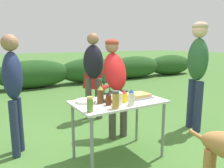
# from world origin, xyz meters

# --- Properties ---
(ground_plane) EXTENTS (60.00, 60.00, 0.00)m
(ground_plane) POSITION_xyz_m (0.00, 0.00, 0.00)
(ground_plane) COLOR #477533
(shrub_hedge) EXTENTS (14.40, 0.90, 0.89)m
(shrub_hedge) POSITION_xyz_m (0.00, 5.06, 0.45)
(shrub_hedge) COLOR #234C1E
(shrub_hedge) RESTS_ON ground
(folding_table) EXTENTS (1.10, 0.64, 0.74)m
(folding_table) POSITION_xyz_m (0.00, 0.00, 0.66)
(folding_table) COLOR silver
(folding_table) RESTS_ON ground
(food_tray) EXTENTS (0.36, 0.24, 0.06)m
(food_tray) POSITION_xyz_m (0.27, 0.00, 0.77)
(food_tray) COLOR #9E9EA3
(food_tray) RESTS_ON folding_table
(plate_stack) EXTENTS (0.25, 0.25, 0.03)m
(plate_stack) POSITION_xyz_m (-0.36, 0.15, 0.75)
(plate_stack) COLOR white
(plate_stack) RESTS_ON folding_table
(mixing_bowl) EXTENTS (0.25, 0.25, 0.07)m
(mixing_bowl) POSITION_xyz_m (-0.07, 0.06, 0.78)
(mixing_bowl) COLOR #ADBC99
(mixing_bowl) RESTS_ON folding_table
(paper_cup_stack) EXTENTS (0.08, 0.08, 0.15)m
(paper_cup_stack) POSITION_xyz_m (-0.10, -0.16, 0.81)
(paper_cup_stack) COLOR white
(paper_cup_stack) RESTS_ON folding_table
(mayo_bottle) EXTENTS (0.08, 0.08, 0.18)m
(mayo_bottle) POSITION_xyz_m (0.02, -0.23, 0.83)
(mayo_bottle) COLOR silver
(mayo_bottle) RESTS_ON folding_table
(spice_jar) EXTENTS (0.08, 0.08, 0.19)m
(spice_jar) POSITION_xyz_m (-0.19, -0.25, 0.83)
(spice_jar) COLOR #B2893D
(spice_jar) RESTS_ON folding_table
(beer_bottle) EXTENTS (0.08, 0.08, 0.21)m
(beer_bottle) POSITION_xyz_m (-0.24, 0.02, 0.84)
(beer_bottle) COLOR brown
(beer_bottle) RESTS_ON folding_table
(relish_jar) EXTENTS (0.06, 0.06, 0.16)m
(relish_jar) POSITION_xyz_m (-0.48, -0.21, 0.82)
(relish_jar) COLOR olive
(relish_jar) RESTS_ON folding_table
(bbq_sauce_bottle) EXTENTS (0.06, 0.06, 0.15)m
(bbq_sauce_bottle) POSITION_xyz_m (-0.19, -0.09, 0.81)
(bbq_sauce_bottle) COLOR #562314
(bbq_sauce_bottle) RESTS_ON folding_table
(mustard_bottle) EXTENTS (0.07, 0.07, 0.14)m
(mustard_bottle) POSITION_xyz_m (0.02, -0.09, 0.81)
(mustard_bottle) COLOR yellow
(mustard_bottle) RESTS_ON folding_table
(standing_person_in_olive_jacket) EXTENTS (0.39, 0.49, 1.49)m
(standing_person_in_olive_jacket) POSITION_xyz_m (0.33, 0.63, 0.93)
(standing_person_in_olive_jacket) COLOR #4C473D
(standing_person_in_olive_jacket) RESTS_ON ground
(standing_person_in_red_jacket) EXTENTS (0.34, 0.38, 1.53)m
(standing_person_in_red_jacket) POSITION_xyz_m (-1.07, 0.74, 0.93)
(standing_person_in_red_jacket) COLOR #232D4C
(standing_person_in_red_jacket) RESTS_ON ground
(standing_person_in_navy_coat) EXTENTS (0.45, 0.43, 1.61)m
(standing_person_in_navy_coat) POSITION_xyz_m (0.38, 1.47, 0.97)
(standing_person_in_navy_coat) COLOR #4C473D
(standing_person_in_navy_coat) RESTS_ON ground
(standing_person_in_dark_puffer) EXTENTS (0.39, 0.46, 1.75)m
(standing_person_in_dark_puffer) POSITION_xyz_m (1.58, 0.14, 1.09)
(standing_person_in_dark_puffer) COLOR #232D4C
(standing_person_in_dark_puffer) RESTS_ON ground
(camp_chair_green_behind_table) EXTENTS (0.75, 0.71, 0.83)m
(camp_chair_green_behind_table) POSITION_xyz_m (0.88, 2.37, 0.47)
(camp_chair_green_behind_table) COLOR maroon
(camp_chair_green_behind_table) RESTS_ON ground
(camp_chair_near_hedge) EXTENTS (0.69, 0.74, 0.83)m
(camp_chair_near_hedge) POSITION_xyz_m (1.64, 2.99, 0.47)
(camp_chair_near_hedge) COLOR #19602D
(camp_chair_near_hedge) RESTS_ON ground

